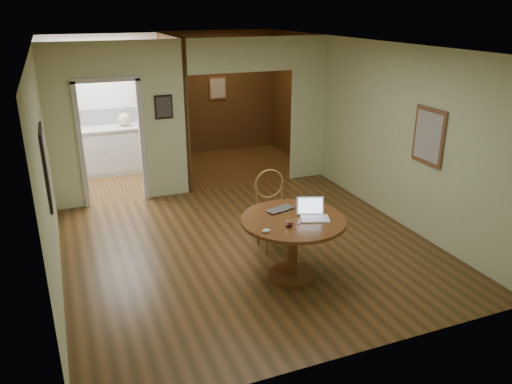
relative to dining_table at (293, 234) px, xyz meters
name	(u,v)px	position (x,y,z in m)	size (l,w,h in m)	color
floor	(250,248)	(-0.20, 0.93, -0.59)	(5.00, 5.00, 0.00)	#462F14
room_shell	(165,117)	(-0.67, 4.02, 0.69)	(5.20, 7.50, 5.00)	silver
dining_table	(293,234)	(0.00, 0.00, 0.00)	(1.28, 1.28, 0.80)	brown
chair	(272,205)	(0.11, 0.90, 0.02)	(0.49, 0.49, 1.11)	#A16F39
open_laptop	(313,212)	(0.23, -0.05, 0.27)	(0.40, 0.40, 0.24)	white
closed_laptop	(283,211)	(-0.03, 0.23, 0.22)	(0.37, 0.24, 0.03)	#BCBCC2
mouse	(266,231)	(-0.46, -0.24, 0.23)	(0.10, 0.06, 0.04)	white
wine_glass	(289,223)	(-0.15, -0.20, 0.26)	(0.09, 0.09, 0.10)	white
pen	(301,223)	(0.02, -0.17, 0.21)	(0.01, 0.01, 0.13)	#0D0E5C
kitchen_cabinet	(112,150)	(-1.55, 5.13, -0.12)	(2.06, 0.60, 0.94)	silver
grocery_bag	(124,120)	(-1.26, 5.13, 0.48)	(0.26, 0.22, 0.26)	beige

